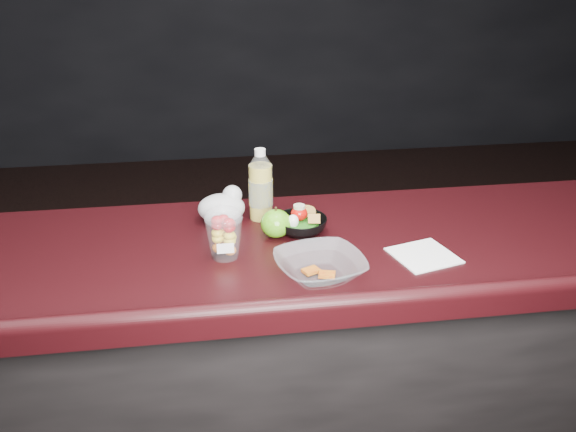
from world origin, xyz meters
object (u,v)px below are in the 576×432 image
object	(u,v)px
fruit_cup	(224,232)
takeout_bowl	(320,267)
green_apple	(276,223)
snack_bowl	(301,224)
lemonade_bottle	(261,190)

from	to	relation	value
fruit_cup	takeout_bowl	bearing A→B (deg)	-31.31
fruit_cup	green_apple	size ratio (longest dim) A/B	1.59
green_apple	snack_bowl	world-z (taller)	green_apple
fruit_cup	snack_bowl	bearing A→B (deg)	27.17
snack_bowl	green_apple	bearing A→B (deg)	-169.48
lemonade_bottle	green_apple	xyz separation A→B (m)	(0.03, -0.14, -0.05)
lemonade_bottle	snack_bowl	distance (m)	0.17
fruit_cup	green_apple	bearing A→B (deg)	33.91
snack_bowl	takeout_bowl	world-z (taller)	snack_bowl
green_apple	snack_bowl	bearing A→B (deg)	10.52
fruit_cup	green_apple	world-z (taller)	fruit_cup
lemonade_bottle	snack_bowl	xyz separation A→B (m)	(0.10, -0.12, -0.07)
green_apple	takeout_bowl	xyz separation A→B (m)	(0.08, -0.25, -0.01)
lemonade_bottle	snack_bowl	size ratio (longest dim) A/B	1.19
lemonade_bottle	green_apple	bearing A→B (deg)	-77.92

